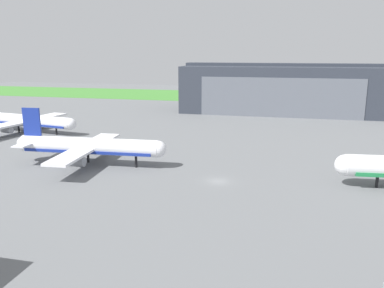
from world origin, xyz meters
name	(u,v)px	position (x,y,z in m)	size (l,w,h in m)	color
ground_plane	(218,181)	(0.00, 0.00, 0.00)	(440.00, 440.00, 0.00)	slate
grass_field_strip	(264,97)	(0.00, 151.87, 0.04)	(440.00, 56.00, 0.08)	#438734
maintenance_hangar	(281,89)	(10.06, 98.37, 9.79)	(82.07, 32.37, 20.50)	#2D333D
airliner_near_left	(89,147)	(-30.34, 4.55, 4.31)	(35.61, 29.45, 12.80)	white
airliner_far_right	(26,121)	(-68.46, 34.23, 3.70)	(38.14, 34.87, 11.79)	white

